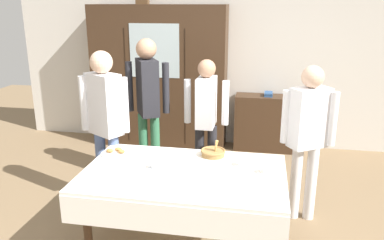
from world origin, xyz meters
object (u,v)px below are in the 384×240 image
(book_stack, at_px, (268,94))
(dining_table, at_px, (183,183))
(person_near_right_end, at_px, (206,112))
(wall_cabinet, at_px, (159,77))
(person_by_cabinet, at_px, (308,129))
(person_beside_shelf, at_px, (148,97))
(tea_cup_mid_left, at_px, (265,171))
(spoon_near_left, at_px, (162,155))
(tea_cup_front_edge, at_px, (242,163))
(pastry_plate, at_px, (116,153))
(spoon_back_edge, at_px, (194,184))
(person_behind_table_left, at_px, (105,115))
(tea_cup_back_edge, at_px, (155,166))
(bread_basket, at_px, (213,152))
(bookshelf_low, at_px, (267,123))

(book_stack, bearing_deg, dining_table, -105.38)
(person_near_right_end, bearing_deg, wall_cabinet, 124.82)
(person_near_right_end, relative_size, person_by_cabinet, 0.97)
(dining_table, distance_m, person_beside_shelf, 1.49)
(tea_cup_mid_left, distance_m, spoon_near_left, 1.00)
(book_stack, distance_m, tea_cup_front_edge, 2.41)
(pastry_plate, xyz_separation_m, spoon_back_edge, (0.86, -0.51, -0.01))
(book_stack, relative_size, person_behind_table_left, 0.12)
(wall_cabinet, height_order, spoon_near_left, wall_cabinet)
(tea_cup_back_edge, bearing_deg, bread_basket, 40.58)
(dining_table, relative_size, tea_cup_back_edge, 13.53)
(wall_cabinet, distance_m, pastry_plate, 2.30)
(spoon_near_left, height_order, spoon_back_edge, same)
(bread_basket, distance_m, person_by_cabinet, 0.95)
(person_behind_table_left, xyz_separation_m, person_by_cabinet, (2.03, 0.13, -0.07))
(bookshelf_low, xyz_separation_m, person_behind_table_left, (-1.67, -2.05, 0.62))
(spoon_back_edge, xyz_separation_m, person_by_cabinet, (0.96, 0.92, 0.22))
(wall_cabinet, relative_size, bookshelf_low, 2.23)
(person_by_cabinet, bearing_deg, bread_basket, -162.50)
(tea_cup_mid_left, relative_size, person_near_right_end, 0.08)
(tea_cup_mid_left, height_order, person_behind_table_left, person_behind_table_left)
(tea_cup_mid_left, distance_m, person_beside_shelf, 1.81)
(bookshelf_low, bearing_deg, book_stack, 0.00)
(pastry_plate, height_order, person_beside_shelf, person_beside_shelf)
(dining_table, relative_size, person_near_right_end, 1.15)
(spoon_near_left, distance_m, person_near_right_end, 0.98)
(tea_cup_mid_left, xyz_separation_m, pastry_plate, (-1.43, 0.19, -0.01))
(tea_cup_back_edge, bearing_deg, wall_cabinet, 104.16)
(book_stack, height_order, person_behind_table_left, person_behind_table_left)
(spoon_near_left, bearing_deg, tea_cup_back_edge, -86.65)
(person_beside_shelf, bearing_deg, tea_cup_back_edge, -70.86)
(dining_table, xyz_separation_m, bookshelf_low, (0.73, 2.64, -0.23))
(tea_cup_mid_left, xyz_separation_m, spoon_back_edge, (-0.57, -0.32, -0.02))
(book_stack, bearing_deg, wall_cabinet, -178.22)
(bookshelf_low, distance_m, spoon_back_edge, 2.91)
(wall_cabinet, height_order, tea_cup_mid_left, wall_cabinet)
(tea_cup_front_edge, xyz_separation_m, pastry_plate, (-1.22, 0.07, -0.02))
(bookshelf_low, xyz_separation_m, tea_cup_back_edge, (-0.98, -2.59, 0.35))
(tea_cup_mid_left, relative_size, spoon_back_edge, 1.09)
(wall_cabinet, distance_m, tea_cup_front_edge, 2.74)
(bread_basket, bearing_deg, wall_cabinet, 117.24)
(tea_cup_back_edge, distance_m, spoon_back_edge, 0.46)
(tea_cup_mid_left, xyz_separation_m, person_beside_shelf, (-1.38, 1.13, 0.32))
(tea_cup_back_edge, relative_size, person_near_right_end, 0.08)
(pastry_plate, distance_m, spoon_back_edge, 1.00)
(person_behind_table_left, bearing_deg, book_stack, 50.91)
(tea_cup_back_edge, relative_size, bread_basket, 0.54)
(spoon_near_left, bearing_deg, person_by_cabinet, 14.74)
(person_by_cabinet, bearing_deg, spoon_back_edge, -136.40)
(wall_cabinet, distance_m, person_behind_table_left, 2.00)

